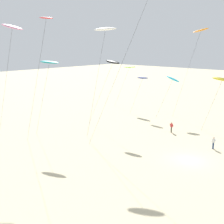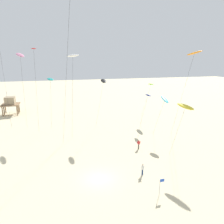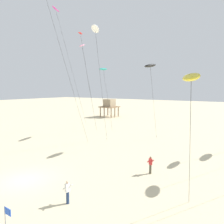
% 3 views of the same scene
% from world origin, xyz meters
% --- Properties ---
extents(ground_plane, '(260.00, 260.00, 0.00)m').
position_xyz_m(ground_plane, '(0.00, 0.00, 0.00)').
color(ground_plane, beige).
extents(kite_magenta, '(2.02, 10.54, 22.43)m').
position_xyz_m(kite_magenta, '(-13.72, 16.55, 21.27)').
color(kite_magenta, '#D8339E').
rests_on(kite_magenta, ground).
extents(kite_pink, '(2.34, 6.57, 16.67)m').
position_xyz_m(kite_pink, '(-10.99, 20.01, 15.97)').
color(kite_pink, pink).
rests_on(kite_pink, ground).
extents(kite_teal, '(1.85, 5.37, 11.69)m').
position_xyz_m(kite_teal, '(-5.79, 19.68, 11.35)').
color(kite_teal, teal).
rests_on(kite_teal, ground).
extents(kite_black, '(1.37, 6.53, 11.58)m').
position_xyz_m(kite_black, '(4.40, 16.54, 11.08)').
color(kite_black, black).
rests_on(kite_black, ground).
extents(kite_yellow, '(1.72, 4.19, 9.11)m').
position_xyz_m(kite_yellow, '(13.33, 1.77, 8.64)').
color(kite_yellow, yellow).
rests_on(kite_yellow, ground).
extents(kite_white, '(2.47, 5.06, 16.19)m').
position_xyz_m(kite_white, '(-1.74, 12.34, 15.84)').
color(kite_white, white).
rests_on(kite_white, ground).
extents(kite_red, '(1.50, 6.16, 17.31)m').
position_xyz_m(kite_red, '(-8.18, 16.65, 16.61)').
color(kite_red, red).
rests_on(kite_red, ground).
extents(kite_flyer_nearest, '(0.55, 0.58, 1.67)m').
position_xyz_m(kite_flyer_nearest, '(5.90, -0.60, 0.89)').
color(kite_flyer_nearest, navy).
rests_on(kite_flyer_nearest, ground).
extents(kite_flyer_middle, '(0.72, 0.71, 1.67)m').
position_xyz_m(kite_flyer_middle, '(8.59, 7.47, 0.89)').
color(kite_flyer_middle, '#4C4738').
rests_on(kite_flyer_middle, ground).
extents(stilt_house, '(4.61, 4.58, 5.03)m').
position_xyz_m(stilt_house, '(-17.51, 38.52, 3.55)').
color(stilt_house, '#846647').
rests_on(stilt_house, ground).
extents(marker_flag, '(0.57, 0.05, 2.10)m').
position_xyz_m(marker_flag, '(6.25, -5.13, 1.49)').
color(marker_flag, gray).
rests_on(marker_flag, ground).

